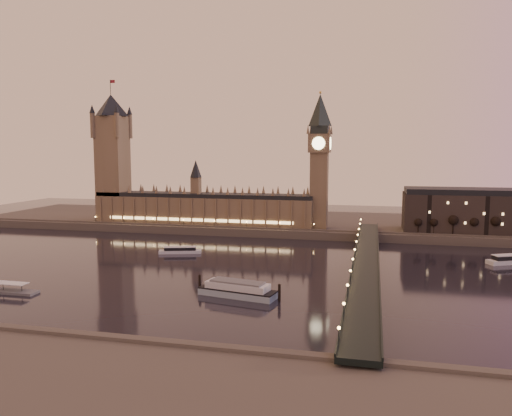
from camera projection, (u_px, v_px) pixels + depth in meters
The scene contains 14 objects.
ground at pixel (200, 267), 282.04m from camera, with size 700.00×700.00×0.00m, color black.
far_embankment at pixel (296, 223), 434.40m from camera, with size 560.00×130.00×6.00m, color #423D35.
palace_of_westminster at pixel (203, 205), 405.77m from camera, with size 180.00×26.62×52.00m.
victoria_tower at pixel (112, 150), 419.09m from camera, with size 31.68×31.68×118.00m.
big_ben at pixel (320, 153), 379.50m from camera, with size 17.68×17.68×104.00m.
westminster_bridge at pixel (365, 266), 260.47m from camera, with size 13.20×260.00×15.30m.
bare_tree_0 at pixel (417, 221), 357.05m from camera, with size 6.09×6.09×12.39m.
bare_tree_1 at pixel (436, 222), 354.01m from camera, with size 6.09×6.09×12.39m.
bare_tree_2 at pixel (456, 222), 350.97m from camera, with size 6.09×6.09×12.39m.
bare_tree_3 at pixel (476, 223), 347.93m from camera, with size 6.09×6.09×12.39m.
bare_tree_4 at pixel (497, 224), 344.89m from camera, with size 6.09×6.09×12.39m.
cruise_boat_a at pixel (180, 250), 319.05m from camera, with size 27.38×13.40×4.30m.
cruise_boat_c at pixel (510, 260), 289.31m from camera, with size 27.49×18.44×5.40m.
moored_barge at pixel (238, 289), 223.85m from camera, with size 40.52×16.67×7.56m.
Camera 1 is at (94.72, -261.74, 64.73)m, focal length 35.00 mm.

